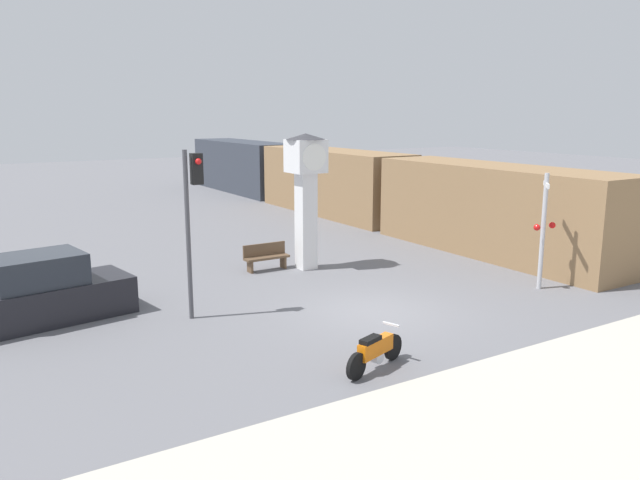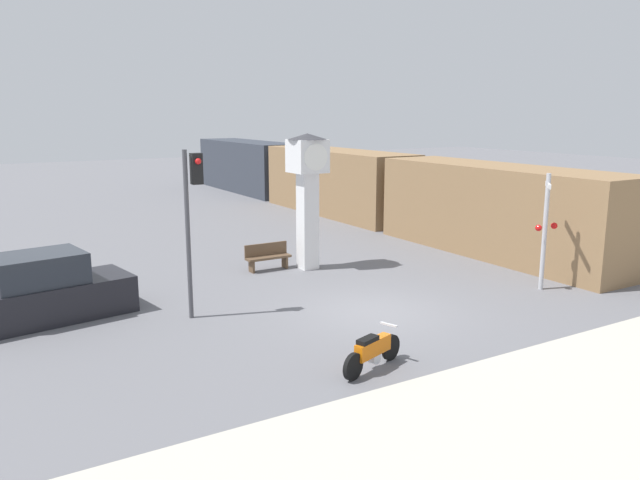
# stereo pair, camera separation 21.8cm
# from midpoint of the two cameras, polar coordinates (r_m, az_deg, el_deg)

# --- Properties ---
(ground_plane) EXTENTS (120.00, 120.00, 0.00)m
(ground_plane) POSITION_cam_midpoint_polar(r_m,az_deg,el_deg) (17.32, 4.58, -6.53)
(ground_plane) COLOR slate
(sidewalk_strip) EXTENTS (36.00, 6.00, 0.10)m
(sidewalk_strip) POSITION_cam_midpoint_polar(r_m,az_deg,el_deg) (12.68, 24.75, -14.40)
(sidewalk_strip) COLOR #BCB7A8
(sidewalk_strip) RESTS_ON ground_plane
(motorcycle) EXTENTS (1.89, 0.77, 0.87)m
(motorcycle) POSITION_cam_midpoint_polar(r_m,az_deg,el_deg) (13.47, 4.61, -10.06)
(motorcycle) COLOR black
(motorcycle) RESTS_ON ground_plane
(clock_tower) EXTENTS (1.34, 1.34, 4.68)m
(clock_tower) POSITION_cam_midpoint_polar(r_m,az_deg,el_deg) (21.35, -1.59, 5.52)
(clock_tower) COLOR white
(clock_tower) RESTS_ON ground_plane
(freight_train) EXTENTS (2.80, 33.94, 3.40)m
(freight_train) POSITION_cam_midpoint_polar(r_m,az_deg,el_deg) (33.59, 1.05, 5.34)
(freight_train) COLOR olive
(freight_train) RESTS_ON ground_plane
(traffic_light) EXTENTS (0.50, 0.35, 4.46)m
(traffic_light) POSITION_cam_midpoint_polar(r_m,az_deg,el_deg) (16.43, -11.98, 3.22)
(traffic_light) COLOR #47474C
(traffic_light) RESTS_ON ground_plane
(railroad_crossing_signal) EXTENTS (0.90, 0.82, 3.59)m
(railroad_crossing_signal) POSITION_cam_midpoint_polar(r_m,az_deg,el_deg) (20.14, 19.47, 1.18)
(railroad_crossing_signal) COLOR #B7B7BC
(railroad_crossing_signal) RESTS_ON ground_plane
(bench) EXTENTS (1.60, 0.44, 0.92)m
(bench) POSITION_cam_midpoint_polar(r_m,az_deg,el_deg) (21.67, -5.26, -1.47)
(bench) COLOR brown
(bench) RESTS_ON ground_plane
(parked_car) EXTENTS (4.43, 2.43, 1.80)m
(parked_car) POSITION_cam_midpoint_polar(r_m,az_deg,el_deg) (17.88, -24.17, -4.44)
(parked_car) COLOR black
(parked_car) RESTS_ON ground_plane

